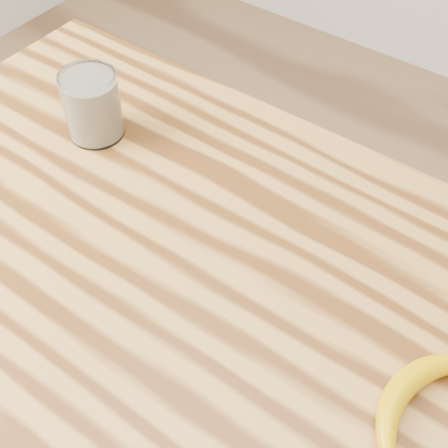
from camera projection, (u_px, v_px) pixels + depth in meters
The scene contains 3 objects.
table at pixel (189, 354), 0.88m from camera, with size 1.20×0.80×0.90m.
smoothie_glass at pixel (92, 106), 0.97m from camera, with size 0.09×0.09×0.11m.
banana at pixel (406, 382), 0.70m from camera, with size 0.09×0.25×0.03m, color #CE9D00, non-canonical shape.
Camera 1 is at (0.31, -0.33, 1.56)m, focal length 50.00 mm.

